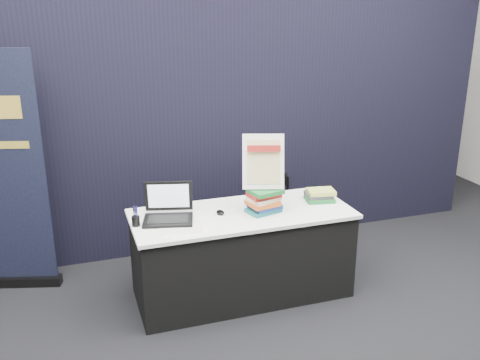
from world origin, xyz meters
The scene contains 14 objects.
floor centered at (0.00, 0.00, 0.00)m, with size 8.00×8.00×0.00m, color black.
wall_back centered at (0.00, 4.00, 1.75)m, with size 8.00×0.02×3.50m, color beige.
drape_partition centered at (0.00, 1.60, 1.20)m, with size 6.00×0.08×2.40m, color black.
display_table centered at (0.00, 0.55, 0.38)m, with size 1.80×0.75×0.75m.
laptop centered at (-0.61, 0.60, 0.82)m, with size 0.44×0.39×0.29m.
mouse centered at (-0.18, 0.57, 0.76)m, with size 0.06×0.10×0.03m, color black.
brochure_left centered at (-0.54, 0.40, 0.75)m, with size 0.34×0.24×0.00m, color silver.
brochure_mid centered at (-0.55, 0.32, 0.75)m, with size 0.28×0.20×0.00m, color white.
brochure_right centered at (-0.51, 0.31, 0.75)m, with size 0.31×0.22×0.00m, color white.
pen_cup centered at (-0.86, 0.54, 0.79)m, with size 0.06×0.06×0.08m, color black.
book_stack_tall centered at (0.17, 0.49, 0.85)m, with size 0.28×0.24×0.20m.
book_stack_short centered at (0.73, 0.60, 0.80)m, with size 0.25×0.21×0.10m.
info_sign centered at (0.17, 0.52, 1.17)m, with size 0.35×0.22×0.45m.
stacking_chair centered at (0.51, 1.05, 0.46)m, with size 0.44×0.45×0.82m.
Camera 1 is at (-1.31, -3.28, 2.38)m, focal length 40.00 mm.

